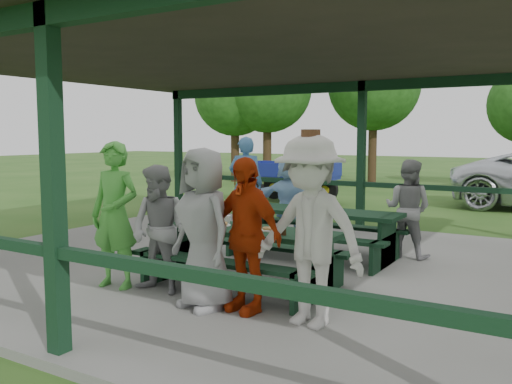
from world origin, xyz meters
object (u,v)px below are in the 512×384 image
Objects in this scene: contestant_grey_left at (159,230)px; spectator_lblue at (289,198)px; contestant_red at (245,235)px; spectator_grey at (408,208)px; picnic_table_far at (314,227)px; contestant_green at (115,215)px; farm_trailer at (290,181)px; contestant_white_fedora at (310,231)px; contestant_grey_mid at (203,229)px; picnic_table_near at (243,250)px; spectator_blue at (246,183)px.

contestant_grey_left reaches higher than spectator_lblue.
spectator_grey is at bearing 90.10° from contestant_red.
contestant_red reaches higher than picnic_table_far.
contestant_red is at bearing -80.28° from picnic_table_far.
contestant_grey_left is at bearing 65.20° from spectator_grey.
contestant_green reaches higher than farm_trailer.
contestant_red is at bearing -174.87° from contestant_white_fedora.
spectator_grey is (2.68, 3.58, -0.15)m from contestant_green.
contestant_green is 0.93× the size of contestant_white_fedora.
contestant_grey_mid is 1.14× the size of spectator_lblue.
spectator_grey is 7.74m from farm_trailer.
farm_trailer is at bearing 126.64° from contestant_white_fedora.
picnic_table_far is 1.74× the size of spectator_lblue.
contestant_green is (-1.35, -0.84, 0.45)m from picnic_table_near.
picnic_table_far is at bearing 55.65° from contestant_green.
contestant_grey_left is at bearing -175.06° from contestant_grey_mid.
contestant_grey_left is (0.65, 0.08, -0.14)m from contestant_green.
contestant_white_fedora is at bearing -2.12° from contestant_grey_left.
spectator_blue is (-2.26, 4.49, 0.05)m from contestant_grey_mid.
spectator_blue is at bearing 136.81° from contestant_white_fedora.
picnic_table_near is 1.64m from contestant_white_fedora.
contestant_grey_left is at bearing -132.89° from picnic_table_near.
contestant_white_fedora reaches higher than contestant_grey_left.
contestant_red reaches higher than spectator_grey.
contestant_green is 1.18× the size of contestant_grey_left.
spectator_grey is (0.79, 3.53, -0.07)m from contestant_red.
picnic_table_near is 1.32× the size of spectator_blue.
contestant_red is at bearing -1.64° from contestant_grey_left.
contestant_grey_mid reaches higher than picnic_table_far.
contestant_red is 1.08× the size of spectator_lblue.
spectator_grey is at bearing 89.90° from contestant_grey_mid.
picnic_table_far is 2.88m from contestant_grey_left.
spectator_lblue is at bearing 92.57° from contestant_grey_left.
contestant_grey_left is 3.68m from spectator_lblue.
contestant_red is at bearing -68.10° from farm_trailer.
picnic_table_near is 1.08m from contestant_grey_left.
contestant_white_fedora is 3.58m from spectator_grey.
contestant_white_fedora is 0.53× the size of farm_trailer.
spectator_blue reaches higher than farm_trailer.
contestant_green is 1.45m from contestant_grey_mid.
spectator_lblue reaches higher than picnic_table_near.
spectator_blue is at bearing 145.25° from picnic_table_far.
farm_trailer reaches higher than picnic_table_far.
spectator_blue reaches higher than contestant_grey_mid.
picnic_table_near is 1.26× the size of contestant_white_fedora.
picnic_table_far is 1.38× the size of contestant_white_fedora.
contestant_white_fedora is 5.61m from spectator_blue.
contestant_grey_left is 0.93× the size of contestant_red.
contestant_red reaches higher than spectator_lblue.
contestant_red is at bearing 99.12° from spectator_blue.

